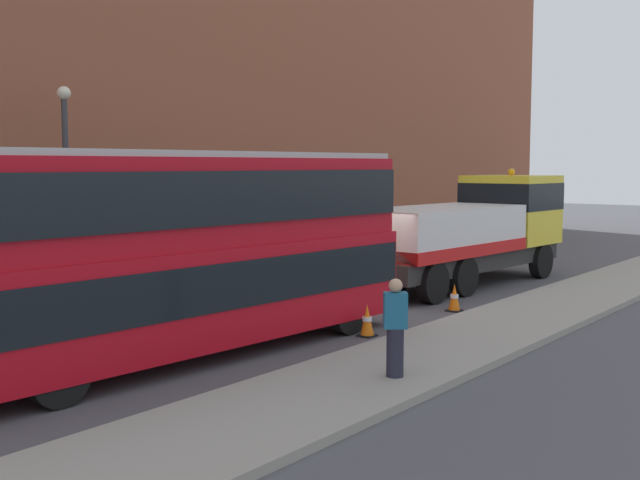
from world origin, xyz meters
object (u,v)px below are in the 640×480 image
traffic_cone_near_bus (367,321)px  traffic_cone_midway (454,298)px  double_decker_bus (179,246)px  pedestrian_onlooker (395,329)px  street_lamp (66,177)px  recovery_tow_truck (469,229)px

traffic_cone_near_bus → traffic_cone_midway: 3.91m
double_decker_bus → pedestrian_onlooker: double_decker_bus is taller
double_decker_bus → traffic_cone_midway: double_decker_bus is taller
pedestrian_onlooker → double_decker_bus: bearing=63.4°
traffic_cone_midway → street_lamp: 10.64m
traffic_cone_midway → street_lamp: (-5.75, 8.38, 3.13)m
traffic_cone_near_bus → traffic_cone_midway: (3.91, -0.09, 0.00)m
traffic_cone_near_bus → traffic_cone_midway: bearing=-1.4°
double_decker_bus → traffic_cone_near_bus: double_decker_bus is taller
recovery_tow_truck → pedestrian_onlooker: recovery_tow_truck is taller
pedestrian_onlooker → street_lamp: size_ratio=0.29×
recovery_tow_truck → street_lamp: size_ratio=1.75×
recovery_tow_truck → street_lamp: bearing=151.3°
recovery_tow_truck → street_lamp: street_lamp is taller
traffic_cone_near_bus → street_lamp: (-1.84, 8.29, 3.13)m
street_lamp → double_decker_bus: bearing=-107.5°
double_decker_bus → pedestrian_onlooker: bearing=-74.3°
recovery_tow_truck → double_decker_bus: (-12.30, 0.03, 0.47)m
double_decker_bus → pedestrian_onlooker: 4.64m
pedestrian_onlooker → traffic_cone_midway: (6.86, 2.47, -0.64)m
double_decker_bus → street_lamp: (2.04, 6.48, 1.24)m
recovery_tow_truck → traffic_cone_near_bus: recovery_tow_truck is taller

